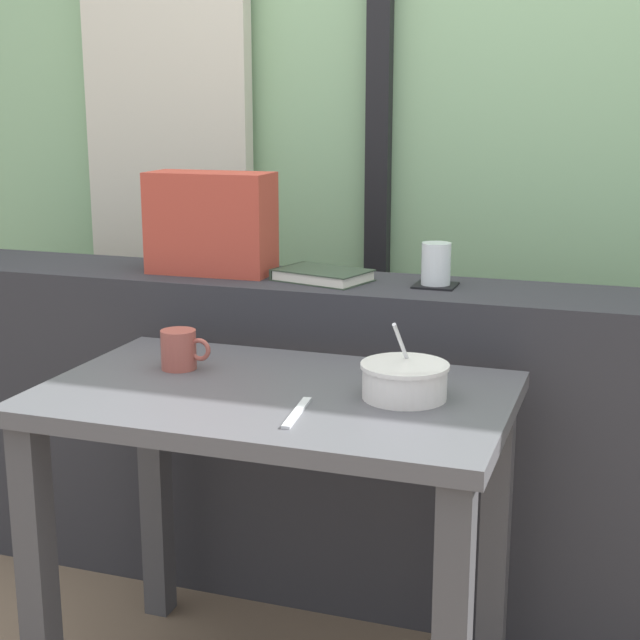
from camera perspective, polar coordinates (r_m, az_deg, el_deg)
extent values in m
cube|color=#8EBC89|center=(2.91, 6.34, 15.76)|extent=(4.80, 0.08, 2.80)
cube|color=beige|center=(3.10, -9.21, 12.75)|extent=(0.56, 0.06, 2.50)
cube|color=black|center=(2.87, 3.61, 13.86)|extent=(0.07, 0.05, 2.60)
cube|color=#2D2D33|center=(2.44, 2.36, -7.28)|extent=(2.80, 0.32, 0.83)
cube|color=#414145|center=(2.03, -16.69, -14.82)|extent=(0.06, 0.06, 0.67)
cube|color=#414145|center=(2.39, -9.89, -9.95)|extent=(0.06, 0.06, 0.67)
cube|color=#414145|center=(2.15, 10.53, -12.79)|extent=(0.06, 0.06, 0.67)
cube|color=#4C4C51|center=(1.90, -2.73, -4.71)|extent=(0.93, 0.59, 0.03)
cube|color=black|center=(2.29, 6.99, 2.09)|extent=(0.10, 0.10, 0.00)
cylinder|color=white|center=(2.28, 7.02, 3.40)|extent=(0.07, 0.07, 0.10)
cylinder|color=gold|center=(2.29, 7.01, 2.91)|extent=(0.06, 0.06, 0.06)
cube|color=#334233|center=(2.35, 0.19, 2.42)|extent=(0.25, 0.20, 0.00)
cube|color=silver|center=(2.35, 0.19, 2.73)|extent=(0.24, 0.19, 0.02)
cube|color=#334233|center=(2.34, 0.19, 3.03)|extent=(0.25, 0.20, 0.00)
cube|color=#334233|center=(2.41, -1.97, 2.99)|extent=(0.04, 0.14, 0.03)
cube|color=#B74233|center=(2.45, -6.61, 5.83)|extent=(0.32, 0.15, 0.26)
cylinder|color=silver|center=(1.83, 5.13, -3.68)|extent=(0.16, 0.16, 0.07)
cylinder|color=silver|center=(1.82, 5.15, -2.76)|extent=(0.17, 0.17, 0.01)
cylinder|color=#B27038|center=(1.83, 5.13, -3.86)|extent=(0.14, 0.14, 0.05)
cylinder|color=silver|center=(1.84, 5.09, -1.85)|extent=(0.02, 0.12, 0.13)
ellipsoid|color=silver|center=(1.87, 5.21, -2.99)|extent=(0.03, 0.05, 0.01)
cube|color=silver|center=(1.74, -1.40, -5.61)|extent=(0.03, 0.17, 0.01)
cylinder|color=#9E4C42|center=(2.04, -8.54, -1.78)|extent=(0.08, 0.08, 0.08)
torus|color=#9E4C42|center=(2.02, -7.28, -1.78)|extent=(0.05, 0.01, 0.05)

